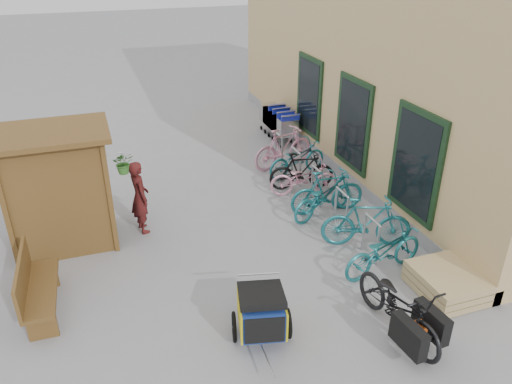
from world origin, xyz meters
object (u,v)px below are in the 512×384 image
object	(u,v)px
bike_3	(327,192)
pallet_stack	(447,283)
shopping_carts	(278,119)
bike_6	(297,159)
bike_0	(384,251)
kiosk	(52,174)
bike_5	(302,171)
bike_7	(283,148)
bench	(34,286)
person_kiosk	(140,197)
cargo_bike	(400,307)
child_trailer	(262,311)
bike_1	(366,222)
bike_2	(323,197)
bike_4	(304,178)

from	to	relation	value
bike_3	pallet_stack	bearing A→B (deg)	-164.58
shopping_carts	bike_6	world-z (taller)	shopping_carts
bike_0	kiosk	bearing A→B (deg)	51.85
pallet_stack	bike_5	xyz separation A→B (m)	(-0.74, 4.57, 0.27)
bike_3	shopping_carts	bearing A→B (deg)	-4.53
bike_6	bike_7	xyz separation A→B (m)	(-0.14, 0.60, 0.10)
pallet_stack	bike_5	bearing A→B (deg)	99.13
pallet_stack	bench	size ratio (longest dim) A/B	0.72
person_kiosk	bike_5	xyz separation A→B (m)	(3.97, 0.70, -0.31)
pallet_stack	cargo_bike	size ratio (longest dim) A/B	0.60
bike_3	bike_6	xyz separation A→B (m)	(0.17, 2.08, -0.06)
cargo_bike	bike_6	world-z (taller)	cargo_bike
person_kiosk	bike_0	bearing A→B (deg)	-136.61
child_trailer	bike_1	size ratio (longest dim) A/B	0.87
bench	bike_2	world-z (taller)	bench
bench	bike_2	size ratio (longest dim) A/B	0.96
bench	bike_7	world-z (taller)	bike_7
bench	bike_0	bearing A→B (deg)	-7.02
shopping_carts	bike_3	xyz separation A→B (m)	(-0.68, -4.75, -0.10)
bike_6	kiosk	bearing A→B (deg)	90.76
child_trailer	cargo_bike	xyz separation A→B (m)	(2.04, -0.61, 0.01)
pallet_stack	shopping_carts	world-z (taller)	shopping_carts
child_trailer	bike_7	size ratio (longest dim) A/B	0.85
bike_1	bike_7	bearing A→B (deg)	21.23
bike_4	bike_2	bearing A→B (deg)	-168.87
person_kiosk	bike_4	world-z (taller)	person_kiosk
person_kiosk	bench	bearing A→B (deg)	126.76
person_kiosk	bike_7	size ratio (longest dim) A/B	0.86
bench	bike_5	distance (m)	6.58
kiosk	bike_0	world-z (taller)	kiosk
kiosk	person_kiosk	size ratio (longest dim) A/B	1.58
bike_2	kiosk	bearing A→B (deg)	62.87
bench	bike_0	size ratio (longest dim) A/B	0.95
bike_3	bike_2	bearing A→B (deg)	126.66
bike_1	bike_2	xyz separation A→B (m)	(-0.27, 1.39, -0.08)
bench	child_trailer	distance (m)	3.71
kiosk	bench	size ratio (longest dim) A/B	1.50
bike_2	bike_3	world-z (taller)	bike_3
bench	bike_1	world-z (taller)	bike_1
bike_4	bike_6	size ratio (longest dim) A/B	0.94
bench	bike_1	distance (m)	6.11
child_trailer	bike_7	bearing A→B (deg)	78.48
shopping_carts	bike_7	world-z (taller)	bike_7
pallet_stack	cargo_bike	xyz separation A→B (m)	(-1.37, -0.57, 0.30)
person_kiosk	pallet_stack	bearing A→B (deg)	-139.32
kiosk	shopping_carts	bearing A→B (deg)	33.57
person_kiosk	bike_3	world-z (taller)	person_kiosk
shopping_carts	bike_1	size ratio (longest dim) A/B	1.10
person_kiosk	bike_6	distance (m)	4.46
bike_2	bike_0	bearing A→B (deg)	162.80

